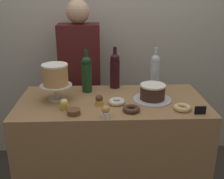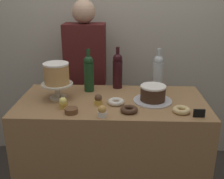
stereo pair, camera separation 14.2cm
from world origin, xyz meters
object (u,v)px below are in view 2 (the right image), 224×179
at_px(cake_stand_pedestal, 57,88).
at_px(white_layer_cake, 56,73).
at_px(cupcake_chocolate, 98,100).
at_px(barista_figure, 86,85).
at_px(wine_bottle_clear, 158,72).
at_px(cupcake_caramel, 102,111).
at_px(chocolate_round_cake, 153,93).
at_px(cookie_stack, 71,111).
at_px(price_sign_chalkboard, 199,113).
at_px(donut_glazed, 181,110).
at_px(wine_bottle_green, 89,73).
at_px(cupcake_lemon, 63,103).
at_px(donut_chocolate, 129,110).
at_px(donut_sugar, 116,102).
at_px(wine_bottle_dark_red, 118,70).

height_order(cake_stand_pedestal, white_layer_cake, white_layer_cake).
height_order(cupcake_chocolate, barista_figure, barista_figure).
bearing_deg(white_layer_cake, cake_stand_pedestal, 90.00).
xyz_separation_m(wine_bottle_clear, cupcake_caramel, (-0.39, -0.48, -0.11)).
distance_m(chocolate_round_cake, cookie_stack, 0.57).
distance_m(cookie_stack, price_sign_chalkboard, 0.79).
xyz_separation_m(cupcake_chocolate, barista_figure, (-0.17, 0.68, -0.14)).
relative_size(chocolate_round_cake, cupcake_caramel, 2.36).
xyz_separation_m(wine_bottle_clear, donut_glazed, (0.11, -0.40, -0.13)).
distance_m(cake_stand_pedestal, cupcake_chocolate, 0.32).
relative_size(wine_bottle_green, barista_figure, 0.20).
relative_size(cake_stand_pedestal, wine_bottle_green, 0.68).
xyz_separation_m(cupcake_lemon, cupcake_caramel, (0.26, -0.12, 0.00)).
bearing_deg(cupcake_chocolate, cake_stand_pedestal, 160.86).
xyz_separation_m(cupcake_lemon, donut_glazed, (0.76, -0.04, -0.02)).
distance_m(cupcake_chocolate, cupcake_caramel, 0.19).
height_order(cupcake_lemon, donut_chocolate, cupcake_lemon).
height_order(donut_chocolate, cookie_stack, same).
relative_size(wine_bottle_clear, cupcake_caramel, 4.38).
bearing_deg(barista_figure, donut_chocolate, -64.32).
distance_m(donut_chocolate, donut_sugar, 0.15).
bearing_deg(cookie_stack, wine_bottle_dark_red, 59.95).
bearing_deg(donut_sugar, cupcake_chocolate, -173.06).
bearing_deg(wine_bottle_clear, price_sign_chalkboard, -66.57).
height_order(wine_bottle_clear, cookie_stack, wine_bottle_clear).
distance_m(cake_stand_pedestal, cupcake_lemon, 0.19).
xyz_separation_m(chocolate_round_cake, donut_sugar, (-0.25, -0.06, -0.05)).
distance_m(wine_bottle_dark_red, cupcake_lemon, 0.55).
xyz_separation_m(wine_bottle_clear, wine_bottle_dark_red, (-0.30, 0.05, 0.00)).
height_order(white_layer_cake, barista_figure, barista_figure).
height_order(white_layer_cake, cookie_stack, white_layer_cake).
height_order(wine_bottle_dark_red, cupcake_lemon, wine_bottle_dark_red).
relative_size(cake_stand_pedestal, donut_sugar, 1.98).
bearing_deg(price_sign_chalkboard, cupcake_lemon, 173.07).
height_order(wine_bottle_green, donut_glazed, wine_bottle_green).
bearing_deg(wine_bottle_clear, donut_sugar, -137.52).
height_order(cupcake_caramel, donut_sugar, cupcake_caramel).
xyz_separation_m(cupcake_chocolate, cookie_stack, (-0.16, -0.14, -0.02)).
distance_m(donut_glazed, barista_figure, 1.06).
distance_m(white_layer_cake, cupcake_caramel, 0.47).
distance_m(chocolate_round_cake, donut_glazed, 0.24).
xyz_separation_m(donut_glazed, cookie_stack, (-0.69, -0.04, 0.00)).
bearing_deg(cookie_stack, wine_bottle_clear, 36.71).
bearing_deg(white_layer_cake, wine_bottle_dark_red, 29.89).
bearing_deg(chocolate_round_cake, barista_figure, 131.97).
bearing_deg(white_layer_cake, chocolate_round_cake, -2.79).
bearing_deg(wine_bottle_clear, chocolate_round_cake, -103.72).
xyz_separation_m(cake_stand_pedestal, donut_sugar, (0.42, -0.09, -0.06)).
distance_m(cake_stand_pedestal, donut_sugar, 0.43).
distance_m(donut_sugar, price_sign_chalkboard, 0.54).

